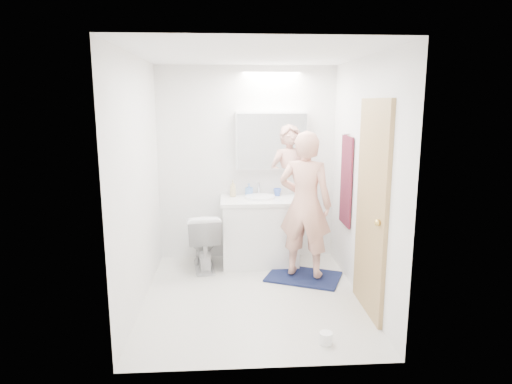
{
  "coord_description": "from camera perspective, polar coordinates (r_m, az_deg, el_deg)",
  "views": [
    {
      "loc": [
        -0.24,
        -4.27,
        1.97
      ],
      "look_at": [
        0.05,
        0.25,
        1.05
      ],
      "focal_mm": 31.28,
      "sensor_mm": 36.0,
      "label": 1
    }
  ],
  "objects": [
    {
      "name": "toilet",
      "position": [
        5.38,
        -6.79,
        -6.18
      ],
      "size": [
        0.47,
        0.72,
        0.69
      ],
      "primitive_type": "imported",
      "rotation": [
        0.0,
        0.0,
        3.27
      ],
      "color": "white",
      "rests_on": "floor"
    },
    {
      "name": "person",
      "position": [
        4.94,
        6.31,
        -1.6
      ],
      "size": [
        0.7,
        0.59,
        1.62
      ],
      "primitive_type": "imported",
      "rotation": [
        0.0,
        0.0,
        2.74
      ],
      "color": "#E19E87",
      "rests_on": "bath_rug"
    },
    {
      "name": "door_knob",
      "position": [
        3.97,
        15.3,
        -3.82
      ],
      "size": [
        0.06,
        0.06,
        0.06
      ],
      "primitive_type": "sphere",
      "color": "gold",
      "rests_on": "door"
    },
    {
      "name": "vanity_cabinet",
      "position": [
        5.48,
        0.52,
        -5.27
      ],
      "size": [
        0.9,
        0.55,
        0.78
      ],
      "primitive_type": "cube",
      "color": "white",
      "rests_on": "floor"
    },
    {
      "name": "sink_basin",
      "position": [
        5.4,
        0.5,
        -0.65
      ],
      "size": [
        0.36,
        0.36,
        0.03
      ],
      "primitive_type": "cylinder",
      "color": "white",
      "rests_on": "countertop"
    },
    {
      "name": "wall_right",
      "position": [
        4.54,
        13.56,
        1.4
      ],
      "size": [
        0.0,
        2.5,
        2.5
      ],
      "primitive_type": "plane",
      "rotation": [
        1.57,
        0.0,
        -1.57
      ],
      "color": "white",
      "rests_on": "floor"
    },
    {
      "name": "faucet",
      "position": [
        5.57,
        0.36,
        0.42
      ],
      "size": [
        0.02,
        0.02,
        0.16
      ],
      "primitive_type": "cylinder",
      "color": "white",
      "rests_on": "countertop"
    },
    {
      "name": "soap_bottle_b",
      "position": [
        5.52,
        -0.89,
        0.3
      ],
      "size": [
        0.1,
        0.1,
        0.16
      ],
      "primitive_type": "imported",
      "rotation": [
        0.0,
        0.0,
        -0.71
      ],
      "color": "#638FD5",
      "rests_on": "countertop"
    },
    {
      "name": "mirror_panel",
      "position": [
        5.41,
        2.08,
        6.5
      ],
      "size": [
        0.84,
        0.01,
        0.66
      ],
      "primitive_type": "cube",
      "color": "silver",
      "rests_on": "medicine_cabinet"
    },
    {
      "name": "bath_rug",
      "position": [
        5.19,
        6.1,
        -10.72
      ],
      "size": [
        0.95,
        0.82,
        0.02
      ],
      "primitive_type": "cube",
      "rotation": [
        0.0,
        0.0,
        -0.41
      ],
      "color": "#13173E",
      "rests_on": "floor"
    },
    {
      "name": "floor",
      "position": [
        4.71,
        -0.42,
        -13.26
      ],
      "size": [
        2.5,
        2.5,
        0.0
      ],
      "primitive_type": "plane",
      "color": "silver",
      "rests_on": "ground"
    },
    {
      "name": "towel",
      "position": [
        5.07,
        11.45,
        1.38
      ],
      "size": [
        0.02,
        0.42,
        1.0
      ],
      "primitive_type": "cube",
      "color": "#171033",
      "rests_on": "wall_right"
    },
    {
      "name": "medicine_cabinet",
      "position": [
        5.49,
        2.0,
        6.57
      ],
      "size": [
        0.88,
        0.14,
        0.7
      ],
      "primitive_type": "cube",
      "color": "white",
      "rests_on": "wall_back"
    },
    {
      "name": "countertop",
      "position": [
        5.38,
        0.53,
        -1.08
      ],
      "size": [
        0.95,
        0.58,
        0.04
      ],
      "primitive_type": "cube",
      "color": "silver",
      "rests_on": "vanity_cabinet"
    },
    {
      "name": "towel_hook",
      "position": [
        5.0,
        11.55,
        7.25
      ],
      "size": [
        0.07,
        0.02,
        0.02
      ],
      "primitive_type": "cylinder",
      "rotation": [
        0.0,
        1.57,
        0.0
      ],
      "color": "silver",
      "rests_on": "wall_right"
    },
    {
      "name": "toilet_paper_roll",
      "position": [
        3.92,
        8.93,
        -17.99
      ],
      "size": [
        0.11,
        0.11,
        0.1
      ],
      "primitive_type": "cylinder",
      "color": "white",
      "rests_on": "floor"
    },
    {
      "name": "wall_back",
      "position": [
        5.58,
        -1.18,
        3.55
      ],
      "size": [
        2.5,
        0.0,
        2.5
      ],
      "primitive_type": "plane",
      "rotation": [
        1.57,
        0.0,
        0.0
      ],
      "color": "white",
      "rests_on": "floor"
    },
    {
      "name": "toothbrush_cup",
      "position": [
        5.54,
        2.74,
        -0.02
      ],
      "size": [
        0.11,
        0.11,
        0.09
      ],
      "primitive_type": "imported",
      "rotation": [
        0.0,
        0.0,
        -0.14
      ],
      "color": "#456AD1",
      "rests_on": "countertop"
    },
    {
      "name": "soap_bottle_a",
      "position": [
        5.48,
        -2.97,
        0.46
      ],
      "size": [
        0.09,
        0.09,
        0.21
      ],
      "primitive_type": "imported",
      "rotation": [
        0.0,
        0.0,
        0.18
      ],
      "color": "#CFB986",
      "rests_on": "countertop"
    },
    {
      "name": "door",
      "position": [
        4.25,
        14.55,
        -2.09
      ],
      "size": [
        0.04,
        0.8,
        2.0
      ],
      "primitive_type": "cube",
      "color": "tan",
      "rests_on": "wall_right"
    },
    {
      "name": "wall_front",
      "position": [
        3.12,
        0.86,
        -2.79
      ],
      "size": [
        2.5,
        0.0,
        2.5
      ],
      "primitive_type": "plane",
      "rotation": [
        -1.57,
        0.0,
        0.0
      ],
      "color": "white",
      "rests_on": "floor"
    },
    {
      "name": "ceiling",
      "position": [
        4.3,
        -0.47,
        17.23
      ],
      "size": [
        2.5,
        2.5,
        0.0
      ],
      "primitive_type": "plane",
      "rotation": [
        3.14,
        0.0,
        0.0
      ],
      "color": "white",
      "rests_on": "floor"
    },
    {
      "name": "wall_left",
      "position": [
        4.42,
        -14.83,
        1.07
      ],
      "size": [
        0.0,
        2.5,
        2.5
      ],
      "primitive_type": "plane",
      "rotation": [
        1.57,
        0.0,
        1.57
      ],
      "color": "white",
      "rests_on": "floor"
    }
  ]
}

